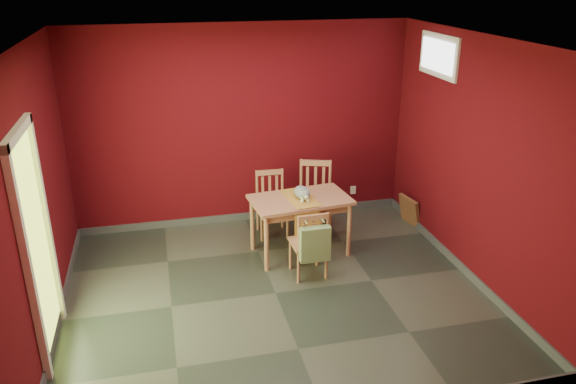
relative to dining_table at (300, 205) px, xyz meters
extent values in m
plane|color=#2D342D|center=(-0.50, -0.86, -0.64)|extent=(4.50, 4.50, 0.00)
plane|color=#4B070E|center=(-0.50, 1.14, 0.71)|extent=(4.50, 0.00, 4.50)
plane|color=#4B070E|center=(-0.50, -2.86, 0.71)|extent=(4.50, 0.00, 4.50)
plane|color=#4B070E|center=(-2.75, -0.86, 0.71)|extent=(0.00, 4.00, 4.00)
plane|color=#4B070E|center=(1.75, -0.86, 0.71)|extent=(0.00, 4.00, 4.00)
plane|color=white|center=(-0.50, -0.86, 2.06)|extent=(4.50, 4.50, 0.00)
cube|color=#3F4244|center=(-0.50, 1.13, -0.59)|extent=(4.50, 0.02, 0.10)
cube|color=#3F4244|center=(-2.74, -0.86, -0.59)|extent=(0.03, 4.00, 0.10)
cube|color=#3F4244|center=(1.74, -0.86, -0.59)|extent=(0.03, 4.00, 0.10)
cube|color=#B7D838|center=(-2.74, -1.26, 0.38)|extent=(0.02, 0.85, 2.05)
cube|color=white|center=(-2.72, -1.72, 0.42)|extent=(0.06, 0.08, 2.13)
cube|color=white|center=(-2.72, -0.79, 0.42)|extent=(0.06, 0.08, 2.13)
cube|color=white|center=(-2.72, -1.26, 1.45)|extent=(0.06, 1.01, 0.08)
cube|color=white|center=(1.73, 0.14, 1.71)|extent=(0.03, 0.90, 0.50)
cube|color=white|center=(1.71, 0.14, 1.71)|extent=(0.02, 0.76, 0.36)
cube|color=silver|center=(1.10, 1.13, -0.34)|extent=(0.08, 0.02, 0.12)
cube|color=#AA6D4F|center=(0.00, 0.00, 0.07)|extent=(1.25, 0.82, 0.04)
cube|color=#AA6D4F|center=(0.00, 0.00, 0.00)|extent=(1.12, 0.69, 0.10)
cylinder|color=#AA6D4F|center=(-0.49, -0.34, -0.30)|extent=(0.05, 0.05, 0.70)
cylinder|color=#AA6D4F|center=(-0.56, 0.22, -0.30)|extent=(0.05, 0.05, 0.70)
cylinder|color=#AA6D4F|center=(0.56, -0.22, -0.30)|extent=(0.05, 0.05, 0.70)
cylinder|color=#AA6D4F|center=(0.49, 0.34, -0.30)|extent=(0.05, 0.05, 0.70)
cube|color=#B37B2E|center=(0.00, 0.00, 0.10)|extent=(0.38, 0.67, 0.01)
cube|color=#B37B2E|center=(0.00, -0.33, -0.07)|extent=(0.31, 0.04, 0.32)
cube|color=#AA6D4F|center=(-0.23, 0.59, -0.24)|extent=(0.41, 0.41, 0.04)
cylinder|color=#AA6D4F|center=(-0.40, 0.43, -0.45)|extent=(0.03, 0.03, 0.39)
cylinder|color=#AA6D4F|center=(-0.39, 0.77, -0.45)|extent=(0.03, 0.03, 0.39)
cylinder|color=#AA6D4F|center=(-0.06, 0.42, -0.45)|extent=(0.03, 0.03, 0.39)
cylinder|color=#AA6D4F|center=(-0.05, 0.76, -0.45)|extent=(0.03, 0.03, 0.39)
cylinder|color=#AA6D4F|center=(-0.39, 0.77, 0.00)|extent=(0.03, 0.03, 0.43)
cylinder|color=#AA6D4F|center=(-0.05, 0.76, 0.00)|extent=(0.03, 0.03, 0.43)
cube|color=#AA6D4F|center=(-0.22, 0.76, 0.17)|extent=(0.36, 0.04, 0.07)
cube|color=#AA6D4F|center=(-0.32, 0.77, -0.04)|extent=(0.03, 0.02, 0.33)
cube|color=#AA6D4F|center=(-0.22, 0.76, -0.04)|extent=(0.03, 0.02, 0.33)
cube|color=#AA6D4F|center=(-0.13, 0.76, -0.04)|extent=(0.03, 0.02, 0.33)
cube|color=#AA6D4F|center=(0.33, 0.51, -0.18)|extent=(0.57, 0.57, 0.04)
cylinder|color=#AA6D4F|center=(0.08, 0.39, -0.42)|extent=(0.04, 0.04, 0.44)
cylinder|color=#AA6D4F|center=(0.21, 0.76, -0.42)|extent=(0.04, 0.04, 0.44)
cylinder|color=#AA6D4F|center=(0.45, 0.26, -0.42)|extent=(0.04, 0.04, 0.44)
cylinder|color=#AA6D4F|center=(0.57, 0.63, -0.42)|extent=(0.04, 0.04, 0.44)
cylinder|color=#AA6D4F|center=(0.21, 0.76, 0.08)|extent=(0.04, 0.04, 0.48)
cylinder|color=#AA6D4F|center=(0.57, 0.63, 0.08)|extent=(0.04, 0.04, 0.48)
cube|color=#AA6D4F|center=(0.39, 0.69, 0.28)|extent=(0.40, 0.17, 0.08)
cube|color=#AA6D4F|center=(0.29, 0.73, 0.04)|extent=(0.04, 0.03, 0.38)
cube|color=#AA6D4F|center=(0.39, 0.69, 0.04)|extent=(0.04, 0.03, 0.38)
cube|color=#AA6D4F|center=(0.49, 0.66, 0.04)|extent=(0.04, 0.03, 0.38)
cube|color=#AA6D4F|center=(-0.04, -0.53, -0.25)|extent=(0.40, 0.40, 0.04)
cylinder|color=#AA6D4F|center=(0.12, -0.36, -0.46)|extent=(0.03, 0.03, 0.38)
cylinder|color=#AA6D4F|center=(0.13, -0.69, -0.46)|extent=(0.03, 0.03, 0.38)
cylinder|color=#AA6D4F|center=(-0.21, -0.37, -0.46)|extent=(0.03, 0.03, 0.38)
cylinder|color=#AA6D4F|center=(-0.20, -0.70, -0.46)|extent=(0.03, 0.03, 0.38)
cylinder|color=#AA6D4F|center=(0.13, -0.69, -0.02)|extent=(0.03, 0.03, 0.41)
cylinder|color=#AA6D4F|center=(-0.20, -0.70, -0.02)|extent=(0.03, 0.03, 0.41)
cube|color=#AA6D4F|center=(-0.04, -0.70, 0.15)|extent=(0.35, 0.05, 0.06)
cube|color=#AA6D4F|center=(0.06, -0.69, -0.06)|extent=(0.03, 0.02, 0.32)
cube|color=#AA6D4F|center=(-0.04, -0.70, -0.06)|extent=(0.03, 0.02, 0.32)
cube|color=#AA6D4F|center=(-0.13, -0.70, -0.06)|extent=(0.03, 0.02, 0.32)
cube|color=#6B8454|center=(-0.04, -0.78, -0.14)|extent=(0.34, 0.11, 0.40)
cylinder|color=#6B8454|center=(-0.13, -0.72, 0.12)|extent=(0.02, 0.17, 0.02)
cylinder|color=#6B8454|center=(0.06, -0.72, 0.12)|extent=(0.02, 0.17, 0.02)
cube|color=brown|center=(1.69, 0.46, -0.45)|extent=(0.20, 0.41, 0.40)
cube|color=black|center=(1.68, 0.46, -0.45)|extent=(0.13, 0.29, 0.28)
camera|label=1|loc=(-1.61, -6.04, 2.70)|focal=35.00mm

